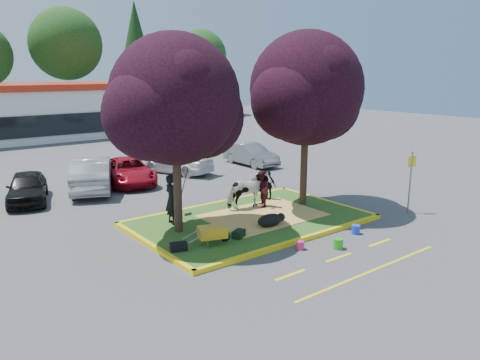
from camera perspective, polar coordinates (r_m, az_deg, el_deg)
ground at (r=17.27m, az=1.29°, el=-5.18°), size 90.00×90.00×0.00m
median_island at (r=17.24m, az=1.29°, el=-4.94°), size 8.00×5.00×0.15m
curb_near at (r=15.44m, az=7.38°, el=-7.26°), size 8.30×0.16×0.15m
curb_far at (r=19.23m, az=-3.56°, el=-3.03°), size 8.30×0.16×0.15m
curb_left at (r=15.16m, az=-10.89°, el=-7.80°), size 0.16×5.30×0.15m
curb_right at (r=19.96m, az=10.44°, el=-2.62°), size 0.16×5.30×0.15m
straw_bedding at (r=17.59m, az=2.82°, el=-4.31°), size 4.20×3.00×0.01m
tree_purple_left at (r=15.16m, az=-7.84°, el=8.98°), size 5.06×4.20×6.51m
tree_purple_right at (r=18.51m, az=8.17°, el=10.34°), size 5.30×4.40×6.82m
fire_lane_stripe_a at (r=13.10m, az=6.16°, el=-11.43°), size 1.10×0.12×0.01m
fire_lane_stripe_b at (r=14.46m, az=11.97°, el=-9.22°), size 1.10×0.12×0.01m
fire_lane_stripe_c at (r=15.95m, az=16.68°, el=-7.33°), size 1.10×0.12×0.01m
fire_lane_long at (r=13.78m, az=15.82°, el=-10.59°), size 6.00×0.10×0.01m
retail_building at (r=42.64m, az=-21.05°, el=8.06°), size 20.40×8.40×4.40m
treeline at (r=51.68m, az=-25.66°, el=14.52°), size 46.58×7.80×14.63m
cow at (r=18.18m, az=1.00°, el=-1.34°), size 1.79×0.93×1.46m
calf at (r=16.36m, az=3.65°, el=-4.90°), size 1.13×0.89×0.43m
handler at (r=16.58m, az=-8.33°, el=-2.35°), size 0.43×0.65×1.77m
visitor_a at (r=18.47m, az=2.63°, el=-1.12°), size 0.76×0.86×1.46m
visitor_b at (r=19.61m, az=3.46°, el=-0.64°), size 0.48×0.76×1.21m
wheelbarrow at (r=14.60m, az=-3.35°, el=-6.38°), size 1.56×0.77×0.59m
gear_bag_dark at (r=14.33m, az=-7.51°, el=-8.06°), size 0.56×0.42×0.25m
gear_bag_green at (r=15.28m, az=-0.16°, el=-6.59°), size 0.54×0.45×0.24m
sign_post at (r=19.22m, az=20.09°, el=0.53°), size 0.32×0.17×2.43m
bucket_green at (r=15.07m, az=11.89°, el=-7.60°), size 0.39×0.39×0.33m
bucket_pink at (r=14.83m, az=7.37°, el=-7.90°), size 0.33×0.33×0.27m
bucket_blue at (r=16.52m, az=13.94°, el=-5.88°), size 0.32×0.32×0.31m
car_black at (r=21.65m, az=-24.51°, el=-0.82°), size 2.57×4.05×1.28m
car_silver at (r=22.64m, az=-17.58°, el=0.71°), size 3.44×5.04×1.57m
car_red at (r=23.67m, az=-13.42°, el=1.09°), size 2.99×4.80×1.24m
car_white at (r=25.55m, az=-7.55°, el=2.17°), size 2.96×4.45×1.20m
car_grey at (r=27.46m, az=1.34°, el=3.12°), size 1.34×3.83×1.26m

